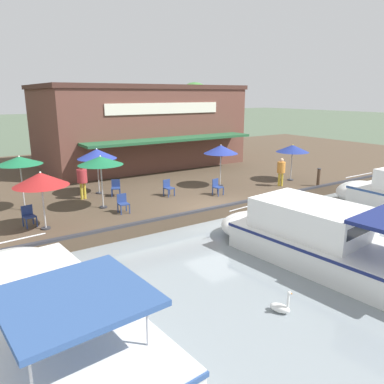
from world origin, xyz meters
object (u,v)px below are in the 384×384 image
(patio_umbrella_far_corner, at_px, (221,149))
(swan, at_px, (280,307))
(patio_umbrella_mid_patio_left, at_px, (97,154))
(cafe_chair_under_first_umbrella, at_px, (168,187))
(cafe_chair_mid_patio, at_px, (116,187))
(motorboat_outer_channel, at_px, (40,310))
(patio_umbrella_by_entrance, at_px, (293,149))
(mooring_post, at_px, (319,177))
(person_near_entrance, at_px, (281,169))
(cafe_chair_back_row_seat, at_px, (29,215))
(tree_upstream_bank, at_px, (195,101))
(patio_umbrella_back_row, at_px, (41,179))
(person_mid_patio, at_px, (82,177))
(patio_umbrella_mid_patio_right, at_px, (100,161))
(cafe_chair_far_corner_seat, at_px, (123,202))
(waterfront_restaurant, at_px, (137,125))
(motorboat_far_downstream, at_px, (319,240))
(patio_umbrella_near_quay_edge, at_px, (19,161))
(cafe_chair_facing_river, at_px, (217,186))

(patio_umbrella_far_corner, height_order, swan, patio_umbrella_far_corner)
(patio_umbrella_mid_patio_left, bearing_deg, cafe_chair_under_first_umbrella, 49.42)
(cafe_chair_mid_patio, relative_size, motorboat_outer_channel, 0.10)
(patio_umbrella_by_entrance, bearing_deg, mooring_post, 5.37)
(cafe_chair_mid_patio, xyz_separation_m, person_near_entrance, (3.23, 8.79, 0.54))
(cafe_chair_back_row_seat, relative_size, tree_upstream_bank, 0.13)
(patio_umbrella_mid_patio_left, bearing_deg, patio_umbrella_back_row, -41.82)
(person_mid_patio, distance_m, mooring_post, 13.15)
(cafe_chair_mid_patio, height_order, tree_upstream_bank, tree_upstream_bank)
(cafe_chair_under_first_umbrella, bearing_deg, patio_umbrella_far_corner, 93.60)
(patio_umbrella_mid_patio_right, height_order, swan, patio_umbrella_mid_patio_right)
(cafe_chair_far_corner_seat, relative_size, person_near_entrance, 0.52)
(waterfront_restaurant, relative_size, cafe_chair_back_row_seat, 16.71)
(waterfront_restaurant, height_order, motorboat_far_downstream, waterfront_restaurant)
(cafe_chair_back_row_seat, bearing_deg, cafe_chair_mid_patio, 117.68)
(mooring_post, bearing_deg, patio_umbrella_back_row, -94.84)
(motorboat_outer_channel, bearing_deg, cafe_chair_under_first_umbrella, 133.83)
(cafe_chair_far_corner_seat, height_order, mooring_post, mooring_post)
(person_mid_patio, relative_size, swan, 2.57)
(swan, height_order, tree_upstream_bank, tree_upstream_bank)
(cafe_chair_far_corner_seat, distance_m, swan, 9.04)
(patio_umbrella_mid_patio_left, relative_size, motorboat_far_downstream, 0.26)
(patio_umbrella_back_row, xyz_separation_m, patio_umbrella_far_corner, (-1.90, 10.16, 0.11))
(patio_umbrella_near_quay_edge, relative_size, mooring_post, 2.43)
(motorboat_outer_channel, xyz_separation_m, tree_upstream_bank, (-22.64, 19.71, 4.45))
(cafe_chair_under_first_umbrella, distance_m, cafe_chair_far_corner_seat, 3.43)
(cafe_chair_back_row_seat, height_order, cafe_chair_facing_river, same)
(patio_umbrella_by_entrance, distance_m, cafe_chair_back_row_seat, 15.24)
(waterfront_restaurant, xyz_separation_m, tree_upstream_bank, (-4.91, 8.64, 1.61))
(patio_umbrella_by_entrance, bearing_deg, cafe_chair_facing_river, -87.51)
(patio_umbrella_by_entrance, relative_size, tree_upstream_bank, 0.35)
(swan, bearing_deg, patio_umbrella_back_row, -155.08)
(waterfront_restaurant, xyz_separation_m, swan, (20.40, -5.53, -3.27))
(patio_umbrella_mid_patio_left, height_order, motorboat_outer_channel, patio_umbrella_mid_patio_left)
(patio_umbrella_mid_patio_left, height_order, person_mid_patio, patio_umbrella_mid_patio_left)
(swan, distance_m, tree_upstream_bank, 29.41)
(cafe_chair_facing_river, height_order, swan, cafe_chair_facing_river)
(waterfront_restaurant, bearing_deg, patio_umbrella_near_quay_edge, -48.91)
(cafe_chair_under_first_umbrella, height_order, tree_upstream_bank, tree_upstream_bank)
(waterfront_restaurant, distance_m, motorboat_outer_channel, 21.10)
(patio_umbrella_mid_patio_left, height_order, cafe_chair_facing_river, patio_umbrella_mid_patio_left)
(patio_umbrella_by_entrance, distance_m, cafe_chair_mid_patio, 10.84)
(cafe_chair_far_corner_seat, height_order, person_mid_patio, person_mid_patio)
(patio_umbrella_mid_patio_right, bearing_deg, cafe_chair_mid_patio, 141.67)
(patio_umbrella_mid_patio_right, bearing_deg, swan, 6.24)
(patio_umbrella_back_row, distance_m, patio_umbrella_mid_patio_left, 5.53)
(mooring_post, bearing_deg, cafe_chair_facing_river, -105.30)
(patio_umbrella_mid_patio_left, bearing_deg, mooring_post, 64.31)
(patio_umbrella_by_entrance, bearing_deg, motorboat_outer_channel, -67.51)
(patio_umbrella_mid_patio_right, distance_m, person_near_entrance, 10.31)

